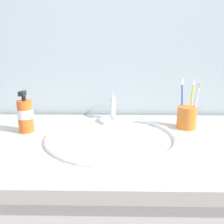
# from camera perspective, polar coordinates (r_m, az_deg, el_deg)

# --- Properties ---
(tiled_wall_back) EXTENTS (2.49, 0.04, 2.40)m
(tiled_wall_back) POSITION_cam_1_polar(r_m,az_deg,el_deg) (1.22, -0.43, 13.85)
(tiled_wall_back) COLOR silver
(tiled_wall_back) RESTS_ON ground
(sink_basin) EXTENTS (0.49, 0.49, 0.10)m
(sink_basin) POSITION_cam_1_polar(r_m,az_deg,el_deg) (0.94, -0.04, -7.77)
(sink_basin) COLOR white
(sink_basin) RESTS_ON vanity_counter
(faucet) EXTENTS (0.02, 0.16, 0.11)m
(faucet) POSITION_cam_1_polar(r_m,az_deg,el_deg) (1.13, 0.20, 1.01)
(faucet) COLOR silver
(faucet) RESTS_ON sink_basin
(toothbrush_cup) EXTENTS (0.08, 0.08, 0.09)m
(toothbrush_cup) POSITION_cam_1_polar(r_m,az_deg,el_deg) (1.06, 16.70, -1.20)
(toothbrush_cup) COLOR orange
(toothbrush_cup) RESTS_ON vanity_counter
(toothbrush_blue) EXTENTS (0.01, 0.04, 0.19)m
(toothbrush_blue) POSITION_cam_1_polar(r_m,az_deg,el_deg) (1.07, 15.72, 2.82)
(toothbrush_blue) COLOR blue
(toothbrush_blue) RESTS_ON toothbrush_cup
(toothbrush_white) EXTENTS (0.03, 0.02, 0.19)m
(toothbrush_white) POSITION_cam_1_polar(r_m,az_deg,el_deg) (1.04, 18.62, 2.18)
(toothbrush_white) COLOR white
(toothbrush_white) RESTS_ON toothbrush_cup
(toothbrush_purple) EXTENTS (0.03, 0.01, 0.18)m
(toothbrush_purple) POSITION_cam_1_polar(r_m,az_deg,el_deg) (1.06, 18.54, 2.00)
(toothbrush_purple) COLOR purple
(toothbrush_purple) RESTS_ON toothbrush_cup
(toothbrush_yellow) EXTENTS (0.03, 0.06, 0.19)m
(toothbrush_yellow) POSITION_cam_1_polar(r_m,az_deg,el_deg) (1.09, 17.73, 2.77)
(toothbrush_yellow) COLOR yellow
(toothbrush_yellow) RESTS_ON toothbrush_cup
(soap_dispenser) EXTENTS (0.06, 0.06, 0.16)m
(soap_dispenser) POSITION_cam_1_polar(r_m,az_deg,el_deg) (1.02, -19.20, -0.67)
(soap_dispenser) COLOR orange
(soap_dispenser) RESTS_ON vanity_counter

